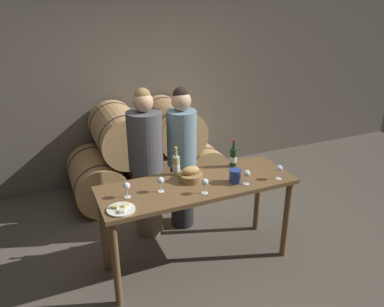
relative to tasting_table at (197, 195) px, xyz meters
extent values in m
plane|color=#564F44|center=(0.00, 0.00, -0.77)|extent=(10.00, 10.00, 0.00)
cube|color=#60594F|center=(0.00, 2.24, 0.83)|extent=(10.00, 0.12, 3.20)
cylinder|color=tan|center=(-0.69, 1.63, -0.45)|extent=(0.64, 0.98, 0.64)
cylinder|color=#2D2D33|center=(-0.69, 1.32, -0.45)|extent=(0.65, 0.02, 0.65)
cylinder|color=#2D2D33|center=(-0.69, 1.94, -0.45)|extent=(0.65, 0.02, 0.65)
cylinder|color=tan|center=(0.00, 1.63, -0.45)|extent=(0.64, 0.98, 0.64)
cylinder|color=#2D2D33|center=(0.00, 1.32, -0.45)|extent=(0.65, 0.02, 0.65)
cylinder|color=#2D2D33|center=(0.00, 1.94, -0.45)|extent=(0.65, 0.02, 0.65)
cylinder|color=tan|center=(0.69, 1.63, -0.45)|extent=(0.64, 0.98, 0.64)
cylinder|color=#2D2D33|center=(0.69, 1.32, -0.45)|extent=(0.65, 0.02, 0.65)
cylinder|color=#2D2D33|center=(0.69, 1.94, -0.45)|extent=(0.65, 0.02, 0.65)
cylinder|color=tan|center=(-0.35, 1.63, 0.13)|extent=(0.64, 0.98, 0.64)
cylinder|color=#2D2D33|center=(-0.35, 1.32, 0.13)|extent=(0.65, 0.02, 0.65)
cylinder|color=#2D2D33|center=(-0.35, 1.94, 0.13)|extent=(0.65, 0.02, 0.65)
cylinder|color=tan|center=(0.35, 1.63, 0.13)|extent=(0.64, 0.98, 0.64)
cylinder|color=#2D2D33|center=(0.35, 1.32, 0.13)|extent=(0.65, 0.02, 0.65)
cylinder|color=#2D2D33|center=(0.35, 1.94, 0.13)|extent=(0.65, 0.02, 0.65)
cylinder|color=brown|center=(-0.86, -0.26, -0.34)|extent=(0.06, 0.06, 0.85)
cylinder|color=brown|center=(0.86, -0.26, -0.34)|extent=(0.06, 0.06, 0.85)
cylinder|color=brown|center=(-0.86, 0.26, -0.34)|extent=(0.06, 0.06, 0.85)
cylinder|color=brown|center=(0.86, 0.26, -0.34)|extent=(0.06, 0.06, 0.85)
cube|color=brown|center=(0.00, 0.00, 0.10)|extent=(1.84, 0.64, 0.04)
cylinder|color=#756651|center=(-0.28, 0.70, -0.37)|extent=(0.30, 0.30, 0.79)
cylinder|color=#4C4C51|center=(-0.28, 0.70, 0.34)|extent=(0.37, 0.37, 0.63)
sphere|color=tan|center=(-0.28, 0.70, 0.76)|extent=(0.20, 0.20, 0.20)
sphere|color=olive|center=(-0.28, 0.71, 0.81)|extent=(0.17, 0.17, 0.17)
cylinder|color=#232326|center=(0.12, 0.70, -0.38)|extent=(0.26, 0.26, 0.77)
cylinder|color=gray|center=(0.12, 0.70, 0.31)|extent=(0.32, 0.32, 0.61)
sphere|color=tan|center=(0.12, 0.70, 0.72)|extent=(0.21, 0.21, 0.21)
sphere|color=black|center=(0.12, 0.71, 0.78)|extent=(0.17, 0.17, 0.17)
cylinder|color=#193819|center=(0.49, 0.20, 0.22)|extent=(0.07, 0.07, 0.19)
cylinder|color=#193819|center=(0.49, 0.20, 0.35)|extent=(0.03, 0.03, 0.08)
cylinder|color=maroon|center=(0.49, 0.20, 0.40)|extent=(0.03, 0.03, 0.02)
cylinder|color=white|center=(0.49, 0.20, 0.20)|extent=(0.07, 0.07, 0.06)
cylinder|color=#ADBC7F|center=(-0.11, 0.25, 0.22)|extent=(0.07, 0.07, 0.19)
cylinder|color=#ADBC7F|center=(-0.11, 0.25, 0.35)|extent=(0.03, 0.03, 0.08)
cylinder|color=gold|center=(-0.11, 0.25, 0.40)|extent=(0.03, 0.03, 0.02)
cylinder|color=white|center=(-0.11, 0.25, 0.20)|extent=(0.07, 0.07, 0.06)
cylinder|color=navy|center=(0.33, -0.12, 0.19)|extent=(0.11, 0.11, 0.13)
cylinder|color=navy|center=(0.33, -0.12, 0.24)|extent=(0.12, 0.12, 0.01)
cylinder|color=olive|center=(-0.03, 0.08, 0.16)|extent=(0.23, 0.23, 0.07)
ellipsoid|color=tan|center=(-0.03, 0.08, 0.22)|extent=(0.17, 0.10, 0.08)
cylinder|color=white|center=(-0.77, -0.19, 0.13)|extent=(0.23, 0.23, 0.01)
cube|color=beige|center=(-0.72, -0.17, 0.15)|extent=(0.07, 0.06, 0.02)
cube|color=#E0CC7F|center=(-0.81, -0.16, 0.15)|extent=(0.07, 0.07, 0.02)
cube|color=beige|center=(-0.77, -0.24, 0.15)|extent=(0.05, 0.06, 0.02)
cylinder|color=white|center=(-0.66, 0.00, 0.12)|extent=(0.06, 0.06, 0.00)
cylinder|color=white|center=(-0.66, 0.00, 0.17)|extent=(0.01, 0.01, 0.08)
sphere|color=white|center=(-0.66, 0.00, 0.23)|extent=(0.06, 0.06, 0.06)
cylinder|color=white|center=(-0.36, -0.02, 0.12)|extent=(0.06, 0.06, 0.00)
cylinder|color=white|center=(-0.36, -0.02, 0.17)|extent=(0.01, 0.01, 0.08)
sphere|color=white|center=(-0.36, -0.02, 0.23)|extent=(0.06, 0.06, 0.06)
cylinder|color=white|center=(-0.02, -0.20, 0.12)|extent=(0.06, 0.06, 0.00)
cylinder|color=white|center=(-0.02, -0.20, 0.17)|extent=(0.01, 0.01, 0.08)
sphere|color=white|center=(-0.02, -0.20, 0.23)|extent=(0.06, 0.06, 0.06)
cylinder|color=white|center=(0.41, -0.20, 0.12)|extent=(0.06, 0.06, 0.00)
cylinder|color=white|center=(0.41, -0.20, 0.17)|extent=(0.01, 0.01, 0.08)
sphere|color=white|center=(0.41, -0.20, 0.23)|extent=(0.06, 0.06, 0.06)
cylinder|color=white|center=(0.74, -0.22, 0.12)|extent=(0.06, 0.06, 0.00)
cylinder|color=white|center=(0.74, -0.22, 0.17)|extent=(0.01, 0.01, 0.08)
sphere|color=white|center=(0.74, -0.22, 0.23)|extent=(0.06, 0.06, 0.06)
camera|label=1|loc=(-1.27, -2.82, 1.72)|focal=35.00mm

